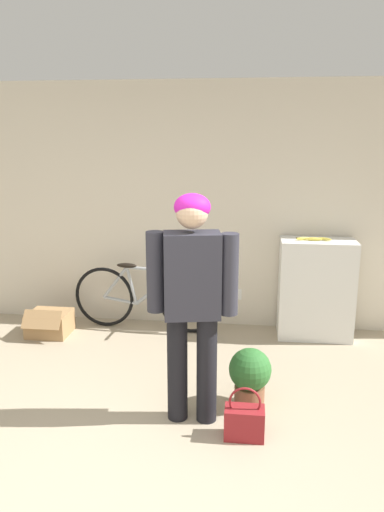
% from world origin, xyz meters
% --- Properties ---
extents(wall_back, '(8.00, 0.07, 2.60)m').
position_xyz_m(wall_back, '(0.00, 3.02, 1.30)').
color(wall_back, beige).
rests_on(wall_back, ground_plane).
extents(side_shelf, '(0.75, 0.41, 1.02)m').
position_xyz_m(side_shelf, '(1.35, 2.77, 0.51)').
color(side_shelf, white).
rests_on(side_shelf, ground_plane).
extents(person, '(0.64, 0.29, 1.67)m').
position_xyz_m(person, '(0.28, 1.06, 0.99)').
color(person, black).
rests_on(person, ground_plane).
extents(bicycle, '(1.62, 0.46, 0.74)m').
position_xyz_m(bicycle, '(-0.42, 2.73, 0.36)').
color(bicycle, black).
rests_on(bicycle, ground_plane).
extents(banana, '(0.36, 0.09, 0.03)m').
position_xyz_m(banana, '(1.29, 2.74, 1.04)').
color(banana, '#EAD64C').
rests_on(banana, side_shelf).
extents(handbag, '(0.28, 0.16, 0.38)m').
position_xyz_m(handbag, '(0.67, 0.86, 0.12)').
color(handbag, maroon).
rests_on(handbag, ground_plane).
extents(cardboard_box, '(0.42, 0.44, 0.31)m').
position_xyz_m(cardboard_box, '(-1.41, 2.47, 0.12)').
color(cardboard_box, '#A87F51').
rests_on(cardboard_box, ground_plane).
extents(potted_plant, '(0.33, 0.33, 0.47)m').
position_xyz_m(potted_plant, '(0.70, 1.28, 0.26)').
color(potted_plant, brown).
rests_on(potted_plant, ground_plane).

